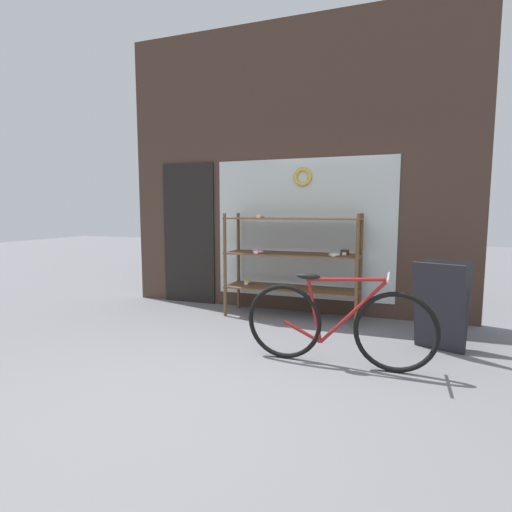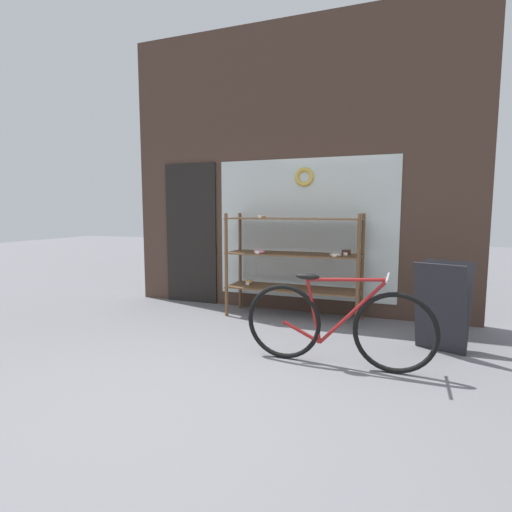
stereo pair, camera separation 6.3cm
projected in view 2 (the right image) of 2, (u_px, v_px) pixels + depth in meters
The scene contains 5 objects.
ground_plane at pixel (188, 396), 3.04m from camera, with size 30.00×30.00×0.00m, color slate.
storefront_facade at pixel (288, 174), 5.48m from camera, with size 4.87×0.13×3.93m.
display_case at pixel (293, 256), 5.17m from camera, with size 1.74×0.51×1.37m.
bicycle at pixel (336, 324), 3.60m from camera, with size 1.72×0.46×0.85m.
sandwich_board at pixel (442, 307), 3.96m from camera, with size 0.58×0.52×0.90m.
Camera 2 is at (1.51, -2.53, 1.41)m, focal length 28.00 mm.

